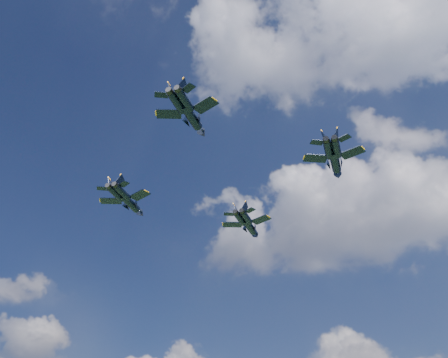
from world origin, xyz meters
The scene contains 4 objects.
jet_lead centered at (1.91, 27.45, 61.24)m, with size 11.16×14.34×3.43m.
jet_left centered at (-14.42, 5.01, 59.49)m, with size 10.97×14.10×3.37m.
jet_right centered at (26.47, 8.24, 59.53)m, with size 10.79×14.15×3.35m.
jet_slot centered at (9.22, -13.38, 59.80)m, with size 10.61×13.63×3.26m.
Camera 1 is at (43.62, -74.61, 3.55)m, focal length 45.00 mm.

